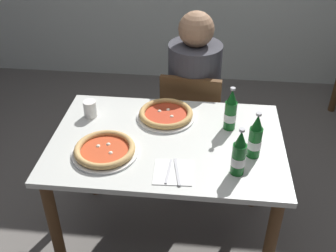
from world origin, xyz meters
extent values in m
plane|color=slate|center=(0.00, 0.00, 0.00)|extent=(8.00, 8.00, 0.00)
cube|color=silver|center=(0.00, 0.00, 0.73)|extent=(1.20, 0.80, 0.03)
cylinder|color=brown|center=(-0.54, -0.34, 0.36)|extent=(0.06, 0.06, 0.72)
cylinder|color=brown|center=(0.54, -0.34, 0.36)|extent=(0.06, 0.06, 0.72)
cylinder|color=brown|center=(-0.54, 0.34, 0.36)|extent=(0.06, 0.06, 0.72)
cylinder|color=brown|center=(0.54, 0.34, 0.36)|extent=(0.06, 0.06, 0.72)
cube|color=brown|center=(0.11, 0.68, 0.43)|extent=(0.43, 0.43, 0.04)
cube|color=brown|center=(0.09, 0.50, 0.65)|extent=(0.38, 0.07, 0.40)
cylinder|color=brown|center=(0.29, 0.83, 0.21)|extent=(0.04, 0.04, 0.41)
cylinder|color=brown|center=(-0.05, 0.86, 0.21)|extent=(0.04, 0.04, 0.41)
cylinder|color=brown|center=(0.26, 0.50, 0.21)|extent=(0.04, 0.04, 0.41)
cylinder|color=brown|center=(-0.08, 0.53, 0.21)|extent=(0.04, 0.04, 0.41)
cube|color=#2D3342|center=(0.11, 0.66, 0.23)|extent=(0.32, 0.28, 0.45)
cylinder|color=#3F3F47|center=(0.11, 0.66, 0.73)|extent=(0.34, 0.34, 0.55)
sphere|color=#9E7556|center=(0.11, 0.66, 1.10)|extent=(0.22, 0.22, 0.22)
cylinder|color=white|center=(-0.29, -0.15, 0.76)|extent=(0.33, 0.33, 0.01)
cylinder|color=#CC4723|center=(-0.29, -0.15, 0.77)|extent=(0.24, 0.24, 0.01)
torus|color=tan|center=(-0.29, -0.15, 0.78)|extent=(0.30, 0.30, 0.03)
sphere|color=silver|center=(-0.33, -0.12, 0.77)|extent=(0.02, 0.02, 0.02)
sphere|color=silver|center=(-0.26, -0.17, 0.77)|extent=(0.02, 0.02, 0.02)
sphere|color=silver|center=(-0.28, -0.10, 0.77)|extent=(0.02, 0.02, 0.02)
cylinder|color=white|center=(-0.03, 0.21, 0.76)|extent=(0.33, 0.33, 0.01)
cylinder|color=#BC381E|center=(-0.03, 0.21, 0.77)|extent=(0.24, 0.24, 0.01)
torus|color=tan|center=(-0.03, 0.21, 0.78)|extent=(0.30, 0.30, 0.03)
sphere|color=silver|center=(-0.07, 0.23, 0.77)|extent=(0.02, 0.02, 0.02)
sphere|color=silver|center=(0.01, 0.19, 0.77)|extent=(0.02, 0.02, 0.02)
sphere|color=silver|center=(-0.02, 0.25, 0.77)|extent=(0.02, 0.02, 0.02)
cylinder|color=#14591E|center=(0.43, -0.09, 0.83)|extent=(0.06, 0.06, 0.16)
cone|color=#14591E|center=(0.43, -0.09, 0.95)|extent=(0.05, 0.05, 0.07)
cylinder|color=#B7B7BC|center=(0.43, -0.09, 0.99)|extent=(0.03, 0.03, 0.01)
cylinder|color=white|center=(0.43, -0.09, 0.82)|extent=(0.07, 0.07, 0.04)
cylinder|color=#14591E|center=(0.32, 0.14, 0.83)|extent=(0.06, 0.06, 0.16)
cone|color=#14591E|center=(0.32, 0.14, 0.95)|extent=(0.05, 0.05, 0.07)
cylinder|color=#B7B7BC|center=(0.32, 0.14, 0.99)|extent=(0.03, 0.03, 0.01)
cylinder|color=white|center=(0.32, 0.14, 0.82)|extent=(0.07, 0.07, 0.04)
cylinder|color=#14591E|center=(0.35, -0.22, 0.83)|extent=(0.06, 0.06, 0.16)
cone|color=#14591E|center=(0.35, -0.22, 0.95)|extent=(0.05, 0.05, 0.07)
cylinder|color=#B7B7BC|center=(0.35, -0.22, 0.99)|extent=(0.03, 0.03, 0.01)
cylinder|color=white|center=(0.35, -0.22, 0.82)|extent=(0.07, 0.07, 0.04)
cube|color=white|center=(0.06, -0.26, 0.75)|extent=(0.19, 0.19, 0.00)
cube|color=silver|center=(0.08, -0.26, 0.76)|extent=(0.05, 0.19, 0.00)
cube|color=silver|center=(0.04, -0.26, 0.76)|extent=(0.02, 0.17, 0.00)
cylinder|color=white|center=(-0.45, 0.18, 0.80)|extent=(0.07, 0.07, 0.09)
camera|label=1|loc=(0.18, -1.67, 1.98)|focal=42.91mm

